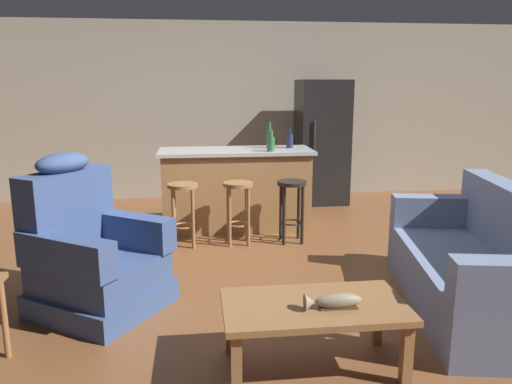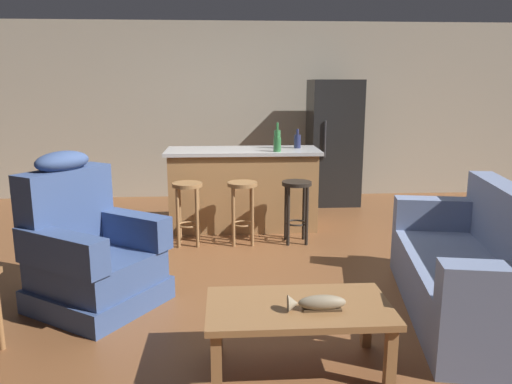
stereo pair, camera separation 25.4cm
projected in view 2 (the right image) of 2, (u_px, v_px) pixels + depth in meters
ground_plane at (249, 267)px, 4.75m from camera, size 12.00×12.00×0.00m
back_wall at (238, 111)px, 7.52m from camera, size 12.00×0.05×2.60m
coffee_table at (299, 313)px, 2.98m from camera, size 1.10×0.60×0.42m
fish_figurine at (316, 303)px, 2.89m from camera, size 0.34×0.10×0.10m
couch at (477, 271)px, 3.70m from camera, size 1.18×2.02×0.94m
recliner_near_lamp at (89, 252)px, 3.88m from camera, size 1.17×1.17×1.20m
kitchen_island at (243, 189)px, 5.96m from camera, size 1.80×0.70×0.95m
bar_stool_left at (188, 202)px, 5.31m from camera, size 0.32×0.32×0.68m
bar_stool_middle at (242, 201)px, 5.35m from camera, size 0.32×0.32×0.68m
bar_stool_right at (296, 200)px, 5.38m from camera, size 0.32×0.32×0.68m
refrigerator at (333, 143)px, 7.13m from camera, size 0.70×0.69×1.76m
bottle_tall_green at (277, 138)px, 5.95m from camera, size 0.08×0.08×0.31m
bottle_short_amber at (277, 144)px, 5.65m from camera, size 0.09×0.09×0.23m
bottle_wine_dark at (297, 141)px, 5.96m from camera, size 0.08×0.08×0.23m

